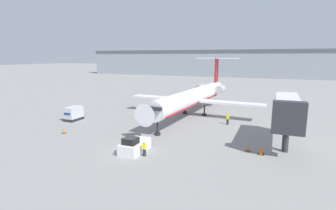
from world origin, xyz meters
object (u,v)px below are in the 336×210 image
(luggage_cart, at_px, (74,114))
(worker_near_tug, at_px, (144,149))
(airplane_main, at_px, (193,97))
(pushback_tug, at_px, (135,146))
(traffic_cone_right, at_px, (248,148))
(worker_by_wing, at_px, (228,119))
(traffic_cone_mid, at_px, (261,151))
(traffic_cone_left, at_px, (64,131))
(jet_bridge, at_px, (287,110))

(luggage_cart, distance_m, worker_near_tug, 20.93)
(airplane_main, distance_m, worker_near_tug, 20.96)
(pushback_tug, bearing_deg, airplane_main, 88.30)
(airplane_main, relative_size, traffic_cone_right, 53.50)
(luggage_cart, xyz_separation_m, worker_by_wing, (24.46, 7.06, -0.18))
(pushback_tug, relative_size, worker_by_wing, 2.24)
(pushback_tug, xyz_separation_m, worker_by_wing, (7.56, 16.15, 0.26))
(pushback_tug, height_order, traffic_cone_right, pushback_tug)
(traffic_cone_right, distance_m, traffic_cone_mid, 1.49)
(worker_by_wing, distance_m, traffic_cone_left, 24.51)
(airplane_main, xyz_separation_m, traffic_cone_left, (-13.43, -17.47, -3.15))
(traffic_cone_right, xyz_separation_m, traffic_cone_mid, (1.40, -0.52, 0.10))
(worker_by_wing, bearing_deg, airplane_main, 150.76)
(traffic_cone_mid, xyz_separation_m, jet_bridge, (2.44, 3.93, 4.06))
(jet_bridge, bearing_deg, luggage_cart, 179.17)
(traffic_cone_mid, relative_size, jet_bridge, 0.07)
(luggage_cart, distance_m, jet_bridge, 32.72)
(traffic_cone_left, xyz_separation_m, traffic_cone_mid, (26.05, 2.11, 0.04))
(traffic_cone_left, bearing_deg, traffic_cone_right, 6.09)
(traffic_cone_left, height_order, traffic_cone_right, traffic_cone_left)
(worker_by_wing, xyz_separation_m, traffic_cone_mid, (5.65, -11.46, -0.59))
(pushback_tug, bearing_deg, worker_by_wing, 64.90)
(airplane_main, xyz_separation_m, worker_near_tug, (1.00, -20.77, -2.64))
(airplane_main, bearing_deg, traffic_cone_right, -52.90)
(airplane_main, height_order, traffic_cone_mid, airplane_main)
(worker_by_wing, bearing_deg, luggage_cart, -163.91)
(worker_near_tug, bearing_deg, airplane_main, 92.74)
(luggage_cart, bearing_deg, traffic_cone_mid, -8.32)
(worker_by_wing, height_order, traffic_cone_mid, worker_by_wing)
(luggage_cart, height_order, traffic_cone_mid, luggage_cart)
(traffic_cone_left, distance_m, jet_bridge, 29.41)
(pushback_tug, bearing_deg, traffic_cone_left, 168.63)
(airplane_main, bearing_deg, pushback_tug, -91.70)
(worker_by_wing, bearing_deg, traffic_cone_left, -146.37)
(airplane_main, bearing_deg, traffic_cone_mid, -50.60)
(worker_by_wing, relative_size, traffic_cone_mid, 2.30)
(worker_by_wing, relative_size, traffic_cone_left, 2.55)
(worker_near_tug, distance_m, traffic_cone_left, 14.81)
(jet_bridge, bearing_deg, traffic_cone_left, -168.03)
(luggage_cart, xyz_separation_m, worker_near_tug, (18.49, -9.81, -0.31))
(pushback_tug, height_order, traffic_cone_mid, pushback_tug)
(traffic_cone_right, bearing_deg, traffic_cone_left, -173.91)
(pushback_tug, xyz_separation_m, jet_bridge, (15.66, 8.62, 3.73))
(worker_by_wing, xyz_separation_m, traffic_cone_right, (4.25, -10.94, -0.69))
(airplane_main, height_order, pushback_tug, airplane_main)
(worker_by_wing, height_order, traffic_cone_right, worker_by_wing)
(traffic_cone_mid, distance_m, jet_bridge, 6.16)
(traffic_cone_right, bearing_deg, luggage_cart, 172.30)
(traffic_cone_right, relative_size, jet_bridge, 0.05)
(worker_near_tug, xyz_separation_m, traffic_cone_right, (10.23, 5.93, -0.56))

